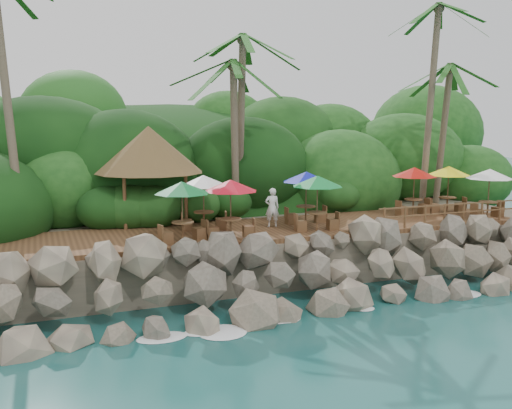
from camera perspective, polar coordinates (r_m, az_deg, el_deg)
name	(u,v)px	position (r m, az deg, el deg)	size (l,w,h in m)	color
ground	(315,320)	(21.59, 5.79, -11.25)	(140.00, 140.00, 0.00)	#19514F
land_base	(198,219)	(35.88, -5.70, -1.44)	(32.00, 25.20, 2.10)	gray
jungle_hill	(172,216)	(43.23, -8.29, -1.16)	(44.80, 28.00, 15.40)	#143811
seawall	(292,275)	(22.96, 3.59, -6.98)	(29.00, 4.00, 2.30)	gray
terrace	(256,231)	(26.30, 0.00, -2.58)	(26.00, 5.00, 0.20)	brown
jungle_foliage	(203,239)	(35.13, -5.25, -3.40)	(44.00, 16.00, 12.00)	#143811
foam_line	(311,316)	(21.84, 5.44, -10.93)	(25.20, 0.80, 0.06)	white
palms	(240,17)	(29.01, -1.63, 18.02)	(30.67, 7.21, 13.21)	brown
palapa	(149,150)	(27.82, -10.52, 5.35)	(5.13, 5.13, 4.60)	brown
dining_clusters	(301,184)	(26.10, 4.42, 2.07)	(25.88, 4.40, 2.47)	brown
railing	(454,211)	(28.77, 18.97, -0.65)	(8.30, 0.10, 1.00)	brown
waiter	(272,208)	(26.48, 1.60, -0.30)	(0.66, 0.43, 1.81)	white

